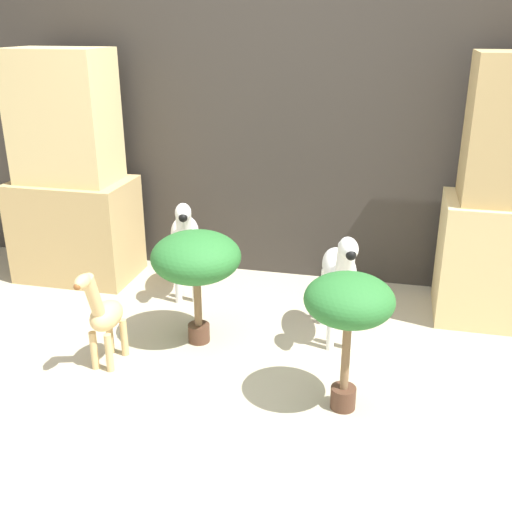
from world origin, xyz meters
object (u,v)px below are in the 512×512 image
object	(u,v)px
potted_palm_front	(349,305)
potted_palm_back	(196,259)
zebra_left	(185,234)
giraffe_figurine	(104,315)
zebra_right	(340,271)

from	to	relation	value
potted_palm_front	potted_palm_back	distance (m)	0.94
zebra_left	potted_palm_front	xyz separation A→B (m)	(1.10, -0.99, 0.11)
giraffe_figurine	potted_palm_front	xyz separation A→B (m)	(1.22, -0.10, 0.24)
giraffe_figurine	potted_palm_front	world-z (taller)	potted_palm_front
giraffe_figurine	potted_palm_back	xyz separation A→B (m)	(0.38, 0.34, 0.21)
zebra_left	potted_palm_back	world-z (taller)	zebra_left
zebra_left	potted_palm_front	world-z (taller)	zebra_left
zebra_right	potted_palm_back	world-z (taller)	zebra_right
zebra_right	giraffe_figurine	distance (m)	1.25
potted_palm_front	giraffe_figurine	bearing A→B (deg)	175.53
potted_palm_back	potted_palm_front	bearing A→B (deg)	-27.26
potted_palm_front	potted_palm_back	bearing A→B (deg)	152.74
zebra_right	zebra_left	distance (m)	1.07
zebra_right	zebra_left	bearing A→B (deg)	160.23
zebra_right	potted_palm_front	xyz separation A→B (m)	(0.10, -0.63, 0.11)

